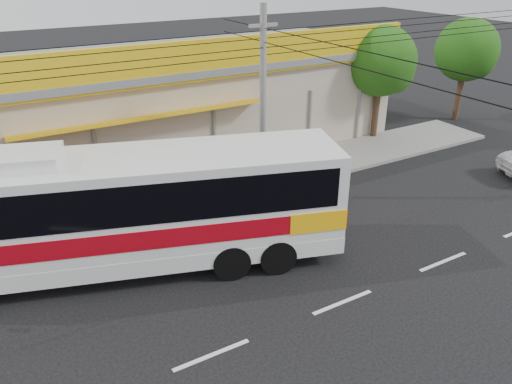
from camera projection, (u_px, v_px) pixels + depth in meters
ground at (292, 259)px, 15.73m from camera, size 120.00×120.00×0.00m
sidewalk at (210, 187)px, 20.37m from camera, size 30.00×3.20×0.15m
lane_markings at (343, 302)px, 13.78m from camera, size 50.00×0.12×0.01m
storefront_building at (158, 102)px, 23.73m from camera, size 22.60×9.20×5.70m
coach_bus at (128, 205)px, 14.44m from camera, size 13.11×6.56×3.97m
motorbike_dark at (1, 212)px, 17.26m from camera, size 1.64×1.10×0.96m
utility_pole at (263, 42)px, 17.05m from camera, size 34.00×14.00×7.24m
tree_near at (383, 63)px, 24.34m from camera, size 3.43×3.43×5.68m
tree_far at (468, 52)px, 27.31m from camera, size 3.40×3.40×5.64m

